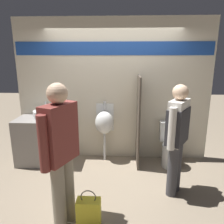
# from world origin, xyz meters

# --- Properties ---
(ground_plane) EXTENTS (16.00, 16.00, 0.00)m
(ground_plane) POSITION_xyz_m (0.00, 0.00, 0.00)
(ground_plane) COLOR gray
(display_wall) EXTENTS (3.70, 0.07, 2.70)m
(display_wall) POSITION_xyz_m (0.00, 0.60, 1.36)
(display_wall) COLOR beige
(display_wall) RESTS_ON ground_plane
(sink_counter) EXTENTS (0.91, 0.60, 0.88)m
(sink_counter) POSITION_xyz_m (-1.35, 0.27, 0.44)
(sink_counter) COLOR gray
(sink_counter) RESTS_ON ground_plane
(sink_basin) EXTENTS (0.38, 0.38, 0.28)m
(sink_basin) POSITION_xyz_m (-1.30, 0.33, 0.95)
(sink_basin) COLOR silver
(sink_basin) RESTS_ON sink_counter
(cell_phone) EXTENTS (0.07, 0.14, 0.01)m
(cell_phone) POSITION_xyz_m (-1.08, 0.15, 0.89)
(cell_phone) COLOR #232328
(cell_phone) RESTS_ON sink_counter
(divider_near_counter) EXTENTS (0.03, 0.56, 1.68)m
(divider_near_counter) POSITION_xyz_m (0.48, 0.29, 0.84)
(divider_near_counter) COLOR #4C4238
(divider_near_counter) RESTS_ON ground_plane
(urinal_near_counter) EXTENTS (0.36, 0.32, 1.16)m
(urinal_near_counter) POSITION_xyz_m (-0.16, 0.42, 0.77)
(urinal_near_counter) COLOR silver
(urinal_near_counter) RESTS_ON ground_plane
(toilet) EXTENTS (0.40, 0.55, 0.94)m
(toilet) POSITION_xyz_m (1.11, 0.29, 0.33)
(toilet) COLOR silver
(toilet) RESTS_ON ground_plane
(person_in_vest) EXTENTS (0.41, 0.51, 1.65)m
(person_in_vest) POSITION_xyz_m (0.97, -0.60, 0.96)
(person_in_vest) COLOR #3D3D42
(person_in_vest) RESTS_ON ground_plane
(person_with_lanyard) EXTENTS (0.36, 0.57, 1.75)m
(person_with_lanyard) POSITION_xyz_m (-0.51, -1.30, 0.97)
(person_with_lanyard) COLOR gray
(person_with_lanyard) RESTS_ON ground_plane
(shopping_bag) EXTENTS (0.29, 0.16, 0.49)m
(shopping_bag) POSITION_xyz_m (-0.21, -1.34, 0.18)
(shopping_bag) COLOR yellow
(shopping_bag) RESTS_ON ground_plane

